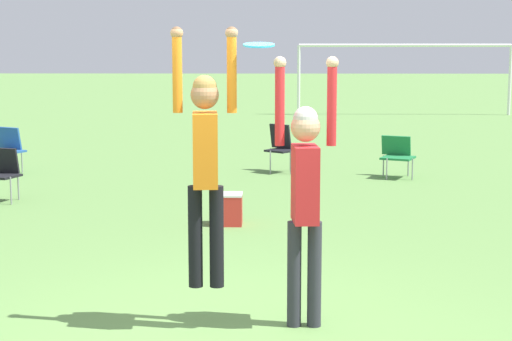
{
  "coord_description": "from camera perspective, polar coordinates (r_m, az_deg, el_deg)",
  "views": [
    {
      "loc": [
        0.31,
        -6.8,
        2.39
      ],
      "look_at": [
        0.2,
        0.48,
        1.3
      ],
      "focal_mm": 60.0,
      "sensor_mm": 36.0,
      "label": 1
    }
  ],
  "objects": [
    {
      "name": "frisbee",
      "position": [
        6.92,
        0.19,
        8.37
      ],
      "size": [
        0.26,
        0.26,
        0.05
      ],
      "color": "#2D9EDB"
    },
    {
      "name": "person_jumping",
      "position": [
        7.03,
        -3.41,
        1.3
      ],
      "size": [
        0.55,
        0.41,
        2.16
      ],
      "rotation": [
        0.0,
        0.0,
        1.65
      ],
      "color": "black",
      "rests_on": "ground_plane"
    },
    {
      "name": "soccer_goal",
      "position": [
        28.91,
        9.88,
        7.32
      ],
      "size": [
        7.1,
        0.1,
        2.35
      ],
      "color": "white",
      "rests_on": "ground_plane"
    },
    {
      "name": "person_defending",
      "position": [
        7.12,
        3.29,
        -0.92
      ],
      "size": [
        0.53,
        0.39,
        2.28
      ],
      "rotation": [
        0.0,
        0.0,
        -1.49
      ],
      "color": "#2D2D38",
      "rests_on": "ground_plane"
    },
    {
      "name": "camping_chair_3",
      "position": [
        13.52,
        -16.51,
        0.03
      ],
      "size": [
        0.58,
        0.62,
        0.8
      ],
      "rotation": [
        0.0,
        0.0,
        2.8
      ],
      "color": "gray",
      "rests_on": "ground_plane"
    },
    {
      "name": "camping_chair_5",
      "position": [
        15.9,
        1.64,
        1.75
      ],
      "size": [
        0.62,
        0.7,
        0.88
      ],
      "rotation": [
        0.0,
        0.0,
        2.47
      ],
      "color": "gray",
      "rests_on": "ground_plane"
    },
    {
      "name": "cooler_box",
      "position": [
        11.33,
        -1.88,
        -2.58
      ],
      "size": [
        0.38,
        0.36,
        0.42
      ],
      "color": "red",
      "rests_on": "ground_plane"
    },
    {
      "name": "camping_chair_0",
      "position": [
        16.33,
        -16.3,
        1.53
      ],
      "size": [
        0.75,
        0.82,
        0.85
      ],
      "rotation": [
        0.0,
        0.0,
        2.64
      ],
      "color": "gray",
      "rests_on": "ground_plane"
    },
    {
      "name": "camping_chair_2",
      "position": [
        15.48,
        9.4,
        1.12
      ],
      "size": [
        0.69,
        0.74,
        0.73
      ],
      "rotation": [
        0.0,
        0.0,
        2.73
      ],
      "color": "gray",
      "rests_on": "ground_plane"
    },
    {
      "name": "ground_plane",
      "position": [
        7.22,
        -1.69,
        -10.83
      ],
      "size": [
        120.0,
        120.0,
        0.0
      ],
      "primitive_type": "plane",
      "color": "#608C47"
    }
  ]
}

